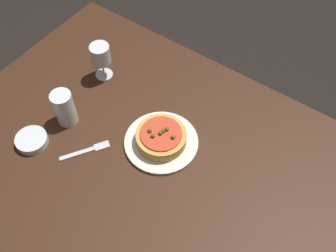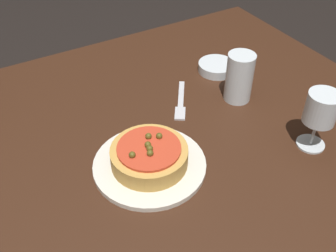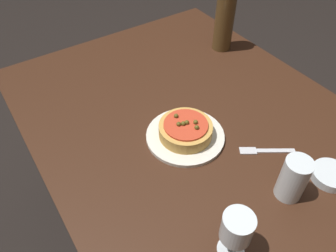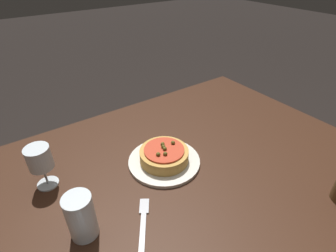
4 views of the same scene
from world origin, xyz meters
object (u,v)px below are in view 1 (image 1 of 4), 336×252
pizza (161,137)px  wine_glass (101,56)px  dinner_plate (161,142)px  water_cup (64,108)px  dining_table (151,172)px  side_bowl (32,140)px  fork (88,150)px

pizza → wine_glass: wine_glass is taller
dinner_plate → wine_glass: wine_glass is taller
water_cup → pizza: bearing=-161.5°
dining_table → wine_glass: wine_glass is taller
water_cup → side_bowl: (0.03, 0.14, -0.05)m
dining_table → side_bowl: size_ratio=13.23×
dining_table → fork: (0.18, 0.09, 0.08)m
wine_glass → side_bowl: (-0.00, 0.36, -0.09)m
side_bowl → fork: bearing=-154.4°
side_bowl → dining_table: bearing=-154.8°
pizza → water_cup: 0.33m
dinner_plate → water_cup: size_ratio=1.88×
pizza → fork: pizza is taller
dining_table → fork: fork is taller
wine_glass → fork: bearing=121.6°
water_cup → side_bowl: bearing=77.3°
side_bowl → fork: size_ratio=0.70×
dining_table → side_bowl: bearing=25.2°
dining_table → dinner_plate: (0.01, -0.07, 0.08)m
dinner_plate → water_cup: bearing=18.5°
dining_table → dinner_plate: dinner_plate is taller
pizza → side_bowl: pizza is taller
side_bowl → wine_glass: bearing=-89.4°
wine_glass → water_cup: 0.23m
pizza → water_cup: bearing=18.5°
fork → pizza: bearing=-14.2°
water_cup → fork: (-0.14, 0.05, -0.06)m
water_cup → side_bowl: size_ratio=1.24×
side_bowl → fork: side_bowl is taller
pizza → wine_glass: size_ratio=1.16×
dining_table → water_cup: water_cup is taller
dining_table → dinner_plate: bearing=-83.8°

